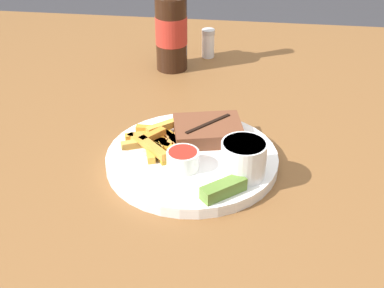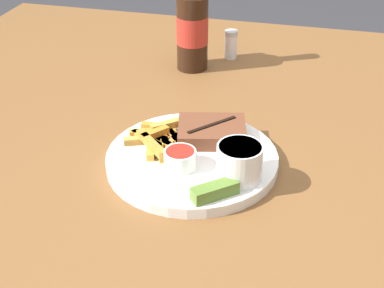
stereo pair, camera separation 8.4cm
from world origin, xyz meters
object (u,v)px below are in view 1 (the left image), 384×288
at_px(dipping_sauce_cup, 183,159).
at_px(fork_utensil, 147,154).
at_px(pickle_spear, 223,189).
at_px(salt_shaker, 208,43).
at_px(beer_bottle, 171,28).
at_px(steak_portion, 208,130).
at_px(coleslaw_cup, 244,157).
at_px(dinner_plate, 192,159).

relative_size(dipping_sauce_cup, fork_utensil, 0.37).
relative_size(pickle_spear, salt_shaker, 1.03).
xyz_separation_m(fork_utensil, beer_bottle, (-0.02, 0.37, 0.07)).
bearing_deg(beer_bottle, steak_portion, -70.25).
bearing_deg(coleslaw_cup, fork_utensil, 167.26).
xyz_separation_m(steak_portion, coleslaw_cup, (0.06, -0.10, 0.02)).
height_order(steak_portion, pickle_spear, steak_portion).
relative_size(fork_utensil, beer_bottle, 0.53).
bearing_deg(steak_portion, beer_bottle, 109.75).
bearing_deg(dipping_sauce_cup, coleslaw_cup, -3.25).
height_order(dinner_plate, fork_utensil, fork_utensil).
distance_m(coleslaw_cup, fork_utensil, 0.16).
relative_size(dipping_sauce_cup, beer_bottle, 0.19).
relative_size(coleslaw_cup, pickle_spear, 1.02).
distance_m(pickle_spear, salt_shaker, 0.54).
bearing_deg(salt_shaker, pickle_spear, -81.86).
bearing_deg(steak_portion, dinner_plate, -108.76).
distance_m(dinner_plate, fork_utensil, 0.07).
xyz_separation_m(steak_portion, beer_bottle, (-0.11, 0.31, 0.06)).
bearing_deg(dinner_plate, dipping_sauce_cup, -103.36).
height_order(steak_portion, coleslaw_cup, coleslaw_cup).
distance_m(dinner_plate, salt_shaker, 0.44).
bearing_deg(dinner_plate, steak_portion, 71.24).
bearing_deg(beer_bottle, salt_shaker, 45.51).
xyz_separation_m(pickle_spear, beer_bottle, (-0.15, 0.46, 0.06)).
distance_m(dinner_plate, coleslaw_cup, 0.10).
relative_size(steak_portion, pickle_spear, 1.92).
xyz_separation_m(coleslaw_cup, fork_utensil, (-0.15, 0.03, -0.03)).
relative_size(dinner_plate, beer_bottle, 1.07).
distance_m(coleslaw_cup, salt_shaker, 0.49).
distance_m(pickle_spear, fork_utensil, 0.16).
xyz_separation_m(coleslaw_cup, beer_bottle, (-0.17, 0.41, 0.04)).
distance_m(coleslaw_cup, dipping_sauce_cup, 0.09).
relative_size(dinner_plate, dipping_sauce_cup, 5.51).
distance_m(coleslaw_cup, beer_bottle, 0.44).
height_order(pickle_spear, beer_bottle, beer_bottle).
bearing_deg(dipping_sauce_cup, steak_portion, 73.37).
xyz_separation_m(dipping_sauce_cup, fork_utensil, (-0.06, 0.03, -0.01)).
bearing_deg(dinner_plate, fork_utensil, -172.97).
xyz_separation_m(dinner_plate, pickle_spear, (0.06, -0.10, 0.02)).
bearing_deg(pickle_spear, salt_shaker, 98.14).
height_order(coleslaw_cup, salt_shaker, coleslaw_cup).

